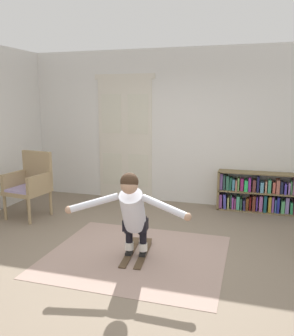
{
  "coord_description": "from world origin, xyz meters",
  "views": [
    {
      "loc": [
        1.36,
        -3.97,
        1.96
      ],
      "look_at": [
        0.01,
        0.52,
        1.05
      ],
      "focal_mm": 37.65,
      "sensor_mm": 36.0,
      "label": 1
    }
  ],
  "objects_px": {
    "wicker_chair": "(30,183)",
    "person_skier": "(133,209)",
    "bookshelf": "(264,194)",
    "skis_pair": "(137,253)"
  },
  "relations": [
    {
      "from": "person_skier",
      "to": "skis_pair",
      "type": "bearing_deg",
      "value": 96.3
    },
    {
      "from": "skis_pair",
      "to": "person_skier",
      "type": "distance_m",
      "value": 0.69
    },
    {
      "from": "bookshelf",
      "to": "person_skier",
      "type": "height_order",
      "value": "person_skier"
    },
    {
      "from": "wicker_chair",
      "to": "person_skier",
      "type": "xyz_separation_m",
      "value": [
        2.23,
        -1.16,
        0.09
      ]
    },
    {
      "from": "bookshelf",
      "to": "wicker_chair",
      "type": "height_order",
      "value": "wicker_chair"
    },
    {
      "from": "bookshelf",
      "to": "wicker_chair",
      "type": "xyz_separation_m",
      "value": [
        -3.81,
        -1.39,
        0.26
      ]
    },
    {
      "from": "bookshelf",
      "to": "wicker_chair",
      "type": "bearing_deg",
      "value": -159.94
    },
    {
      "from": "wicker_chair",
      "to": "person_skier",
      "type": "relative_size",
      "value": 0.76
    },
    {
      "from": "bookshelf",
      "to": "wicker_chair",
      "type": "distance_m",
      "value": 4.07
    },
    {
      "from": "wicker_chair",
      "to": "person_skier",
      "type": "bearing_deg",
      "value": -27.5
    }
  ]
}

